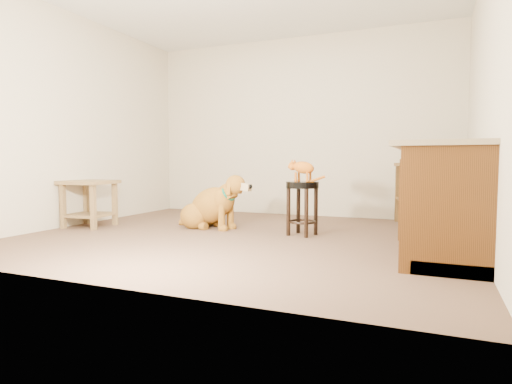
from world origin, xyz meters
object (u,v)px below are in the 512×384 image
at_px(side_table, 89,196).
at_px(tabby_kitten, 302,168).
at_px(padded_stool, 302,197).
at_px(wood_stool, 413,192).
at_px(golden_retriever, 212,207).

xyz_separation_m(side_table, tabby_kitten, (2.55, 0.41, 0.35)).
bearing_deg(padded_stool, tabby_kitten, 161.79).
height_order(padded_stool, tabby_kitten, tabby_kitten).
bearing_deg(tabby_kitten, wood_stool, 64.85).
bearing_deg(wood_stool, golden_retriever, -148.61).
bearing_deg(golden_retriever, tabby_kitten, 6.65).
distance_m(padded_stool, wood_stool, 1.74).
distance_m(side_table, golden_retriever, 1.50).
bearing_deg(golden_retriever, wood_stool, 40.48).
height_order(side_table, tabby_kitten, tabby_kitten).
distance_m(golden_retriever, tabby_kitten, 1.21).
distance_m(padded_stool, golden_retriever, 1.14).
bearing_deg(wood_stool, side_table, -153.60).
relative_size(padded_stool, side_table, 0.96).
distance_m(side_table, tabby_kitten, 2.60).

